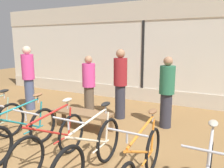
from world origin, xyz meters
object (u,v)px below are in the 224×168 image
bicycle_right (141,164)px  customer_mid_floor (120,82)px  customer_by_window (167,91)px  display_bench (82,115)px  customer_near_rack (89,85)px  bicycle_center_right (91,152)px  customer_near_bench (28,76)px  bicycle_center_left (22,133)px  bicycle_center (52,143)px

bicycle_right → customer_mid_floor: customer_mid_floor is taller
customer_by_window → display_bench: bearing=-149.5°
display_bench → customer_near_rack: 1.12m
display_bench → bicycle_center_right: bearing=-51.1°
bicycle_center_right → bicycle_right: bicycle_center_right is taller
bicycle_right → customer_near_bench: size_ratio=0.95×
customer_by_window → customer_mid_floor: 1.19m
customer_near_rack → bicycle_center_left: bearing=-87.6°
bicycle_right → customer_by_window: (-0.24, 2.34, 0.47)m
bicycle_center_left → customer_mid_floor: bearing=72.7°
display_bench → customer_near_bench: 2.35m
customer_near_bench → customer_by_window: bearing=6.2°
bicycle_center_right → display_bench: 1.84m
customer_near_rack → bicycle_center: bearing=-70.5°
display_bench → customer_near_bench: (-2.20, 0.55, 0.63)m
customer_by_window → customer_mid_floor: size_ratio=0.92×
customer_near_rack → customer_near_bench: (-1.80, -0.37, 0.14)m
bicycle_center_left → bicycle_center: bicycle_center is taller
bicycle_center → customer_mid_floor: size_ratio=0.97×
bicycle_center_right → bicycle_center_left: bearing=177.9°
bicycle_center_left → bicycle_right: (2.18, 0.01, 0.01)m
display_bench → bicycle_right: bearing=-36.1°
bicycle_center → bicycle_center_right: bicycle_center_right is taller
bicycle_right → customer_near_rack: (-2.28, 2.30, 0.45)m
bicycle_right → customer_mid_floor: 2.87m
bicycle_center_right → customer_mid_floor: bearing=105.7°
customer_near_bench → bicycle_center_left: bearing=-45.6°
bicycle_center_right → customer_near_bench: size_ratio=0.97×
bicycle_center_right → customer_near_rack: size_ratio=1.12×
bicycle_center_left → bicycle_center: bearing=-4.9°
bicycle_center → customer_near_bench: 3.36m
bicycle_right → bicycle_center: bearing=-177.2°
bicycle_center_right → display_bench: bearing=128.9°
bicycle_center_right → display_bench: size_ratio=1.27×
bicycle_center_right → bicycle_right: bearing=4.6°
customer_by_window → customer_near_bench: customer_near_bench is taller
bicycle_center → customer_mid_floor: 2.56m
bicycle_center → customer_by_window: bearing=63.5°
customer_near_rack → customer_by_window: bearing=1.3°
bicycle_right → customer_near_rack: bearing=134.8°
bicycle_center_right → customer_mid_floor: (-0.70, 2.49, 0.54)m
bicycle_right → customer_by_window: bearing=95.8°
customer_near_bench → bicycle_center: bearing=-37.2°
display_bench → customer_mid_floor: bearing=66.6°
customer_by_window → customer_mid_floor: (-1.19, 0.08, 0.08)m
bicycle_center → customer_by_window: size_ratio=1.05×
bicycle_right → customer_mid_floor: (-1.42, 2.43, 0.55)m
customer_by_window → bicycle_center_right: bearing=-101.5°
bicycle_right → display_bench: 2.33m
display_bench → customer_mid_floor: customer_mid_floor is taller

